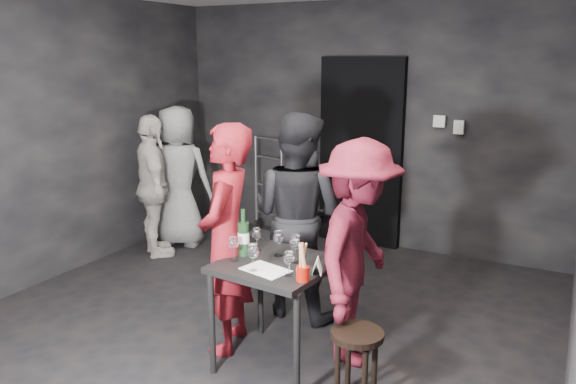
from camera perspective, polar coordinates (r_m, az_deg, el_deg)
The scene contains 24 objects.
floor at distance 4.57m, azimuth -4.20°, elevation -13.85°, with size 4.50×5.00×0.02m, color black.
wall_back at distance 6.35m, azimuth 7.67°, elevation 6.71°, with size 4.50×0.04×2.70m, color black.
wall_left at distance 5.64m, azimuth -24.31°, elevation 4.75°, with size 0.04×5.00×2.70m, color black.
doorway at distance 6.34m, azimuth 7.39°, elevation 3.96°, with size 0.95×0.10×2.10m, color black.
wallbox_upper at distance 6.05m, azimuth 15.15°, elevation 6.97°, with size 0.12×0.06×0.12m, color #B7B7B2.
wallbox_lower at distance 6.02m, azimuth 16.98°, elevation 6.33°, with size 0.10×0.06×0.14m, color #B7B7B2.
hand_truck at distance 6.78m, azimuth -2.10°, elevation -2.53°, with size 0.39×0.34×1.18m.
tasting_table at distance 3.86m, azimuth -1.18°, elevation -8.50°, with size 0.72×0.72×0.75m.
stool at distance 3.60m, azimuth 7.02°, elevation -15.31°, with size 0.33×0.33×0.47m.
server_red at distance 4.02m, azimuth -6.30°, elevation -3.54°, with size 0.67×0.44×1.85m, color maroon.
woman_black at distance 4.55m, azimuth 0.92°, elevation -1.16°, with size 0.92×0.50×1.89m, color black.
man_maroon at distance 3.90m, azimuth 7.15°, elevation -5.55°, with size 1.08×0.50×1.67m, color maroon.
bystander_cream at distance 6.10m, azimuth -13.55°, elevation 0.64°, with size 0.90×0.43×1.54m, color silver.
bystander_grey at distance 6.39m, azimuth -11.06°, elevation 1.92°, with size 0.81×0.44×1.66m, color gray.
tasting_mat at distance 3.69m, azimuth -2.30°, elevation -7.90°, with size 0.30×0.20×0.00m, color white.
wine_glass_a at distance 3.84m, azimuth -5.53°, elevation -5.66°, with size 0.07×0.07×0.18m, color white, non-canonical shape.
wine_glass_b at distance 4.02m, azimuth -3.20°, elevation -4.71°, with size 0.07×0.07×0.19m, color white, non-canonical shape.
wine_glass_c at distance 3.91m, azimuth -0.99°, elevation -5.10°, with size 0.08×0.08×0.20m, color white, non-canonical shape.
wine_glass_d at distance 3.64m, azimuth -3.56°, elevation -6.53°, with size 0.08×0.08×0.20m, color white, non-canonical shape.
wine_glass_e at distance 3.57m, azimuth 0.11°, elevation -7.17°, with size 0.07×0.07×0.18m, color white, non-canonical shape.
wine_glass_f at distance 3.79m, azimuth 0.72°, elevation -5.67°, with size 0.08×0.08×0.21m, color white, non-canonical shape.
wine_bottle at distance 3.93m, azimuth -4.54°, elevation -4.64°, with size 0.08×0.08×0.33m.
breadstick_cup at distance 3.48m, azimuth 1.52°, elevation -7.20°, with size 0.08×0.08×0.26m.
reserved_card at distance 3.64m, azimuth 2.79°, elevation -7.45°, with size 0.07×0.12×0.09m, color white, non-canonical shape.
Camera 1 is at (2.17, -3.42, 2.11)m, focal length 35.00 mm.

